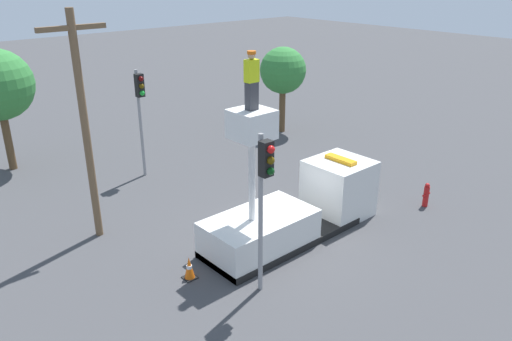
% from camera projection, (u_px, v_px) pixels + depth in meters
% --- Properties ---
extents(ground_plane, '(120.00, 120.00, 0.00)m').
position_uv_depth(ground_plane, '(282.00, 239.00, 17.76)').
color(ground_plane, '#424244').
extents(bucket_truck, '(7.12, 2.20, 5.02)m').
position_uv_depth(bucket_truck, '(297.00, 209.00, 17.81)').
color(bucket_truck, black).
rests_on(bucket_truck, ground).
extents(worker, '(0.40, 0.26, 1.75)m').
position_uv_depth(worker, '(252.00, 81.00, 14.64)').
color(worker, '#38383D').
rests_on(worker, bucket_truck).
extents(traffic_light_pole, '(0.34, 0.57, 4.92)m').
position_uv_depth(traffic_light_pole, '(264.00, 185.00, 13.63)').
color(traffic_light_pole, gray).
rests_on(traffic_light_pole, ground).
extents(traffic_light_across, '(0.34, 0.57, 4.90)m').
position_uv_depth(traffic_light_across, '(140.00, 103.00, 21.82)').
color(traffic_light_across, gray).
rests_on(traffic_light_across, ground).
extents(fire_hydrant, '(0.46, 0.22, 1.01)m').
position_uv_depth(fire_hydrant, '(426.00, 195.00, 20.04)').
color(fire_hydrant, red).
rests_on(fire_hydrant, ground).
extents(traffic_cone_rear, '(0.41, 0.41, 0.75)m').
position_uv_depth(traffic_cone_rear, '(189.00, 268.00, 15.43)').
color(traffic_cone_rear, black).
rests_on(traffic_cone_rear, ground).
extents(tree_right_bg, '(2.61, 2.61, 4.89)m').
position_uv_depth(tree_right_bg, '(283.00, 71.00, 28.04)').
color(tree_right_bg, brown).
rests_on(tree_right_bg, ground).
extents(utility_pole, '(2.20, 0.26, 7.86)m').
position_uv_depth(utility_pole, '(84.00, 122.00, 16.49)').
color(utility_pole, brown).
rests_on(utility_pole, ground).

